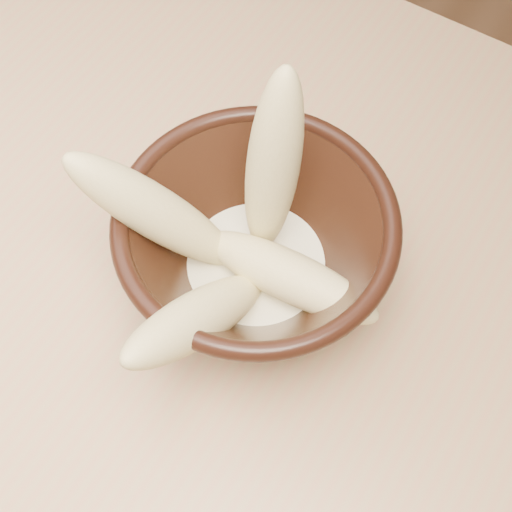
# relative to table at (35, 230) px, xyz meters

# --- Properties ---
(table) EXTENTS (1.20, 0.80, 0.75)m
(table) POSITION_rel_table_xyz_m (0.00, 0.00, 0.00)
(table) COLOR tan
(table) RESTS_ON ground
(bowl) EXTENTS (0.21, 0.21, 0.11)m
(bowl) POSITION_rel_table_xyz_m (0.24, 0.03, 0.14)
(bowl) COLOR black
(bowl) RESTS_ON table
(milk_puddle) EXTENTS (0.12, 0.12, 0.02)m
(milk_puddle) POSITION_rel_table_xyz_m (0.24, 0.03, 0.12)
(milk_puddle) COLOR #F0E9C1
(milk_puddle) RESTS_ON bowl
(banana_upright) EXTENTS (0.05, 0.08, 0.17)m
(banana_upright) POSITION_rel_table_xyz_m (0.23, 0.07, 0.20)
(banana_upright) COLOR #D1C07B
(banana_upright) RESTS_ON bowl
(banana_left) EXTENTS (0.14, 0.09, 0.15)m
(banana_left) POSITION_rel_table_xyz_m (0.18, 0.00, 0.18)
(banana_left) COLOR #D1C07B
(banana_left) RESTS_ON bowl
(banana_across) EXTENTS (0.15, 0.04, 0.05)m
(banana_across) POSITION_rel_table_xyz_m (0.27, 0.03, 0.15)
(banana_across) COLOR #D1C07B
(banana_across) RESTS_ON bowl
(banana_front) EXTENTS (0.06, 0.15, 0.12)m
(banana_front) POSITION_rel_table_xyz_m (0.24, -0.04, 0.17)
(banana_front) COLOR #D1C07B
(banana_front) RESTS_ON bowl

